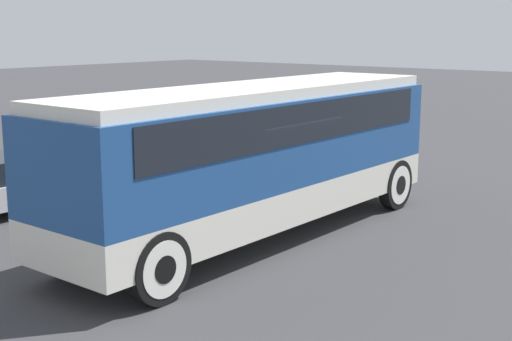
% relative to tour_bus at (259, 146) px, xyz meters
% --- Properties ---
extents(ground_plane, '(120.00, 120.00, 0.00)m').
position_rel_tour_bus_xyz_m(ground_plane, '(-0.10, 0.00, -1.90)').
color(ground_plane, '#38383A').
extents(tour_bus, '(9.85, 2.51, 3.14)m').
position_rel_tour_bus_xyz_m(tour_bus, '(0.00, 0.00, 0.00)').
color(tour_bus, silver).
rests_on(tour_bus, ground_plane).
extents(parked_car_near, '(4.34, 1.82, 1.35)m').
position_rel_tour_bus_xyz_m(parked_car_near, '(2.74, 9.05, -1.24)').
color(parked_car_near, silver).
rests_on(parked_car_near, ground_plane).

